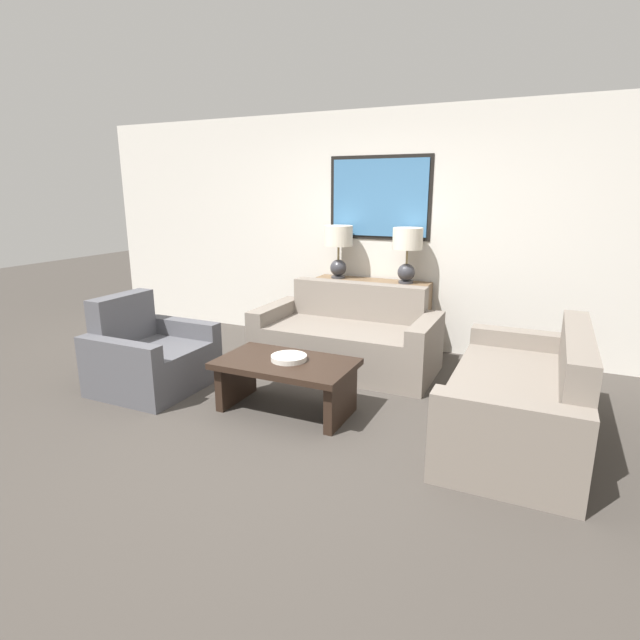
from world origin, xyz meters
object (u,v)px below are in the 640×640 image
Objects in this scene: couch_by_side at (521,400)px; armchair_near_back_wall at (150,358)px; coffee_table at (286,375)px; decorative_bowl at (289,358)px; table_lamp_right at (407,247)px; console_table at (370,315)px; couch_by_back_wall at (347,340)px; table_lamp_left at (339,244)px.

armchair_near_back_wall reaches higher than couch_by_side.
coffee_table is 0.14m from decorative_bowl.
console_table is at bearing 180.00° from table_lamp_right.
decorative_bowl is (-0.04, -1.16, 0.17)m from couch_by_back_wall.
couch_by_back_wall is at bearing 153.46° from couch_by_side.
couch_by_back_wall is 6.18× the size of decorative_bowl.
table_lamp_right is at bearing 129.99° from couch_by_side.
couch_by_side reaches higher than coffee_table.
table_lamp_right is 2.25m from couch_by_side.
coffee_table is (-0.46, -1.91, -0.88)m from table_lamp_right.
table_lamp_right is at bearing 46.54° from armchair_near_back_wall.
table_lamp_left is 0.64× the size of armchair_near_back_wall.
couch_by_side is (1.32, -1.58, -0.90)m from table_lamp_right.
armchair_near_back_wall is (-1.46, -1.25, -0.01)m from couch_by_back_wall.
console_table is 0.72m from couch_by_back_wall.
couch_by_side is at bearing -50.01° from table_lamp_right.
console_table is 1.41× the size of armchair_near_back_wall.
table_lamp_right is 2.85m from armchair_near_back_wall.
console_table is 1.91m from coffee_table.
console_table is at bearing 88.66° from decorative_bowl.
coffee_table is 1.18× the size of armchair_near_back_wall.
armchair_near_back_wall is at bearing -133.46° from table_lamp_right.
table_lamp_left is 2.41m from armchair_near_back_wall.
armchair_near_back_wall reaches higher than console_table.
table_lamp_right reaches higher than coffee_table.
table_lamp_right is at bearing 0.00° from table_lamp_left.
coffee_table is 3.79× the size of decorative_bowl.
armchair_near_back_wall reaches higher than decorative_bowl.
table_lamp_left is at bearing 100.73° from decorative_bowl.
table_lamp_left is 0.33× the size of couch_by_side.
decorative_bowl is at bearing -79.27° from table_lamp_left.
table_lamp_left is 0.54× the size of coffee_table.
couch_by_back_wall and couch_by_side have the same top height.
armchair_near_back_wall is at bearing -173.09° from couch_by_side.
console_table is 2.20× the size of table_lamp_left.
table_lamp_right is 0.64× the size of armchair_near_back_wall.
decorative_bowl is at bearing -103.29° from table_lamp_right.
table_lamp_left is (-0.40, 0.00, 0.79)m from console_table.
armchair_near_back_wall reaches higher than coffee_table.
couch_by_side is 1.82m from coffee_table.
couch_by_back_wall reaches higher than coffee_table.
console_table is 0.73× the size of couch_by_side.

